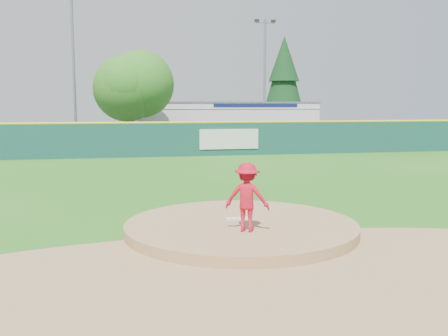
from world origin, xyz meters
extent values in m
plane|color=#286B19|center=(0.00, 0.00, 0.00)|extent=(120.00, 120.00, 0.00)
cylinder|color=#9E774C|center=(0.00, 0.00, 0.00)|extent=(5.50, 5.50, 0.50)
cube|color=white|center=(0.00, 0.30, 0.27)|extent=(0.60, 0.15, 0.04)
cylinder|color=#9E774C|center=(0.00, -3.00, 0.01)|extent=(15.40, 15.40, 0.01)
cube|color=#38383A|center=(0.00, 27.00, 0.01)|extent=(44.00, 16.00, 0.02)
imported|color=red|center=(-0.07, -0.85, 1.01)|extent=(1.13, 0.92, 1.52)
imported|color=white|center=(4.14, 20.55, 0.67)|extent=(4.99, 3.06, 1.29)
cube|color=silver|center=(6.00, 32.00, 1.60)|extent=(15.00, 8.00, 3.20)
cube|color=white|center=(6.00, 27.98, 3.00)|extent=(15.00, 0.06, 0.55)
cube|color=#0F194C|center=(8.00, 27.94, 3.00)|extent=(7.00, 0.03, 0.28)
cube|color=#59595B|center=(6.00, 32.00, 3.25)|extent=(15.20, 8.20, 0.12)
cube|color=silver|center=(3.60, 17.92, 1.00)|extent=(3.60, 0.04, 1.20)
cube|color=#14433E|center=(0.00, 18.00, 1.00)|extent=(40.00, 0.10, 2.00)
cylinder|color=yellow|center=(0.00, 18.00, 2.00)|extent=(40.00, 0.14, 0.14)
cylinder|color=#382314|center=(-2.00, 25.00, 1.30)|extent=(0.36, 0.36, 2.60)
sphere|color=#387F23|center=(-2.00, 25.00, 4.56)|extent=(5.60, 5.60, 5.60)
cylinder|color=#382314|center=(13.00, 36.00, 0.80)|extent=(0.40, 0.40, 1.60)
cone|color=#113A16|center=(13.00, 36.00, 5.55)|extent=(4.40, 4.40, 7.90)
cylinder|color=gray|center=(-6.00, 27.00, 5.50)|extent=(0.20, 0.20, 11.00)
cylinder|color=gray|center=(9.00, 29.00, 5.00)|extent=(0.20, 0.20, 10.00)
cube|color=gray|center=(9.00, 29.00, 9.70)|extent=(1.60, 0.10, 0.10)
cube|color=black|center=(8.30, 29.00, 9.85)|extent=(0.35, 0.25, 0.20)
cube|color=black|center=(9.70, 29.00, 9.85)|extent=(0.35, 0.25, 0.20)
camera|label=1|loc=(-2.74, -11.27, 3.01)|focal=40.00mm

